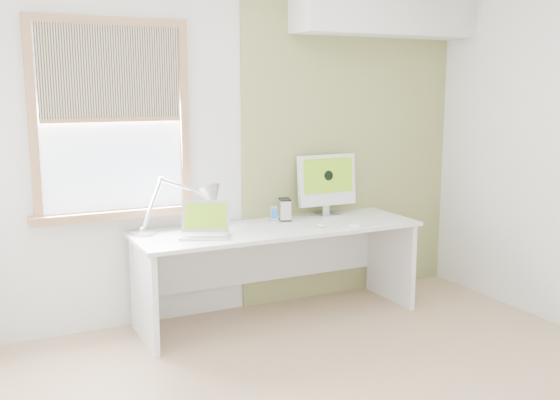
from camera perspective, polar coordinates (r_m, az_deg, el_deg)
room at (r=3.54m, az=7.49°, el=2.13°), size 4.04×3.54×2.64m
accent_wall at (r=5.53m, az=6.21°, el=4.97°), size 2.00×0.02×2.60m
soffit at (r=5.51m, az=9.25°, el=16.35°), size 1.60×0.40×0.42m
window at (r=4.73m, az=-14.67°, el=6.84°), size 1.20×0.14×1.42m
desk at (r=4.99m, az=-0.47°, el=-4.43°), size 2.20×0.70×0.73m
desk_lamp at (r=4.75m, az=-7.23°, el=-0.17°), size 0.72×0.32×0.41m
laptop at (r=4.63m, az=-6.68°, el=-2.41°), size 0.43×0.39×0.24m
phone_dock at (r=5.02m, az=-0.54°, el=-1.62°), size 0.07×0.07×0.13m
external_drive at (r=5.11m, az=0.43°, el=-0.85°), size 0.12×0.15×0.17m
imac at (r=5.30m, az=4.17°, el=1.66°), size 0.51×0.17×0.50m
keyboard at (r=5.05m, az=8.54°, el=-1.99°), size 0.45×0.17×0.02m
mouse at (r=4.89m, az=3.70°, el=-2.25°), size 0.09×0.11×0.03m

